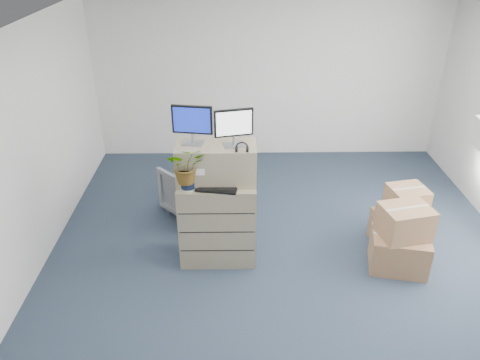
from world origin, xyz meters
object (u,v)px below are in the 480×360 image
Objects in this scene: office_chair at (197,187)px; keyboard at (217,188)px; filing_cabinet_lower at (218,220)px; monitor_left at (192,123)px; potted_plant at (187,169)px; monitor_right at (234,126)px; water_bottle at (222,168)px.

keyboard is at bearing 60.14° from office_chair.
office_chair is (-0.32, 1.06, -0.12)m from filing_cabinet_lower.
monitor_left is at bearing 146.43° from keyboard.
keyboard is at bearing -4.82° from potted_plant.
filing_cabinet_lower is 0.86m from potted_plant.
monitor_left reaches higher than office_chair.
monitor_right is 0.74m from keyboard.
filing_cabinet_lower is at bearing -8.70° from monitor_left.
monitor_right is (0.21, 0.02, 1.24)m from filing_cabinet_lower.
potted_plant is (-0.06, -0.23, -0.47)m from monitor_left.
water_bottle is at bearing 6.76° from monitor_left.
monitor_right is 0.92× the size of keyboard.
monitor_right reaches higher than office_chair.
water_bottle is at bearing 49.54° from filing_cabinet_lower.
water_bottle is (0.32, -0.01, -0.57)m from monitor_left.
filing_cabinet_lower is 2.46× the size of monitor_right.
keyboard is 1.60× the size of water_bottle.
monitor_left is 0.79m from keyboard.
monitor_right is 0.52× the size of office_chair.
filing_cabinet_lower is 1.28m from monitor_left.
water_bottle is 1.33m from office_chair.
monitor_right is 0.71m from potted_plant.
water_bottle is at bearing 87.37° from keyboard.
keyboard is at bearing -87.96° from filing_cabinet_lower.
keyboard is 0.99× the size of potted_plant.
monitor_right is at bearing 53.14° from keyboard.
monitor_right is at bearing -20.08° from water_bottle.
water_bottle is at bearing 147.08° from monitor_right.
monitor_left is 1.06× the size of monitor_right.
keyboard is 0.28m from water_bottle.
water_bottle reaches higher than filing_cabinet_lower.
potted_plant reaches higher than filing_cabinet_lower.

